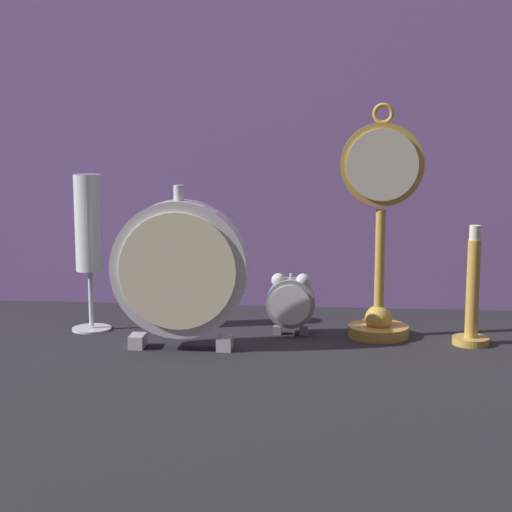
% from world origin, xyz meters
% --- Properties ---
extents(ground_plane, '(4.00, 4.00, 0.00)m').
position_xyz_m(ground_plane, '(0.00, 0.00, 0.00)').
color(ground_plane, '#232328').
extents(fabric_backdrop_drape, '(1.69, 0.01, 0.58)m').
position_xyz_m(fabric_backdrop_drape, '(0.00, 0.33, 0.29)').
color(fabric_backdrop_drape, '#8460A8').
rests_on(fabric_backdrop_drape, ground_plane).
extents(pocket_watch_on_stand, '(0.12, 0.09, 0.33)m').
position_xyz_m(pocket_watch_on_stand, '(0.17, 0.13, 0.15)').
color(pocket_watch_on_stand, gold).
rests_on(pocket_watch_on_stand, ground_plane).
extents(alarm_clock_twin_bell, '(0.07, 0.03, 0.09)m').
position_xyz_m(alarm_clock_twin_bell, '(0.05, 0.13, 0.05)').
color(alarm_clock_twin_bell, gray).
rests_on(alarm_clock_twin_bell, ground_plane).
extents(mantel_clock_silver, '(0.19, 0.04, 0.22)m').
position_xyz_m(mantel_clock_silver, '(-0.10, 0.04, 0.11)').
color(mantel_clock_silver, silver).
rests_on(mantel_clock_silver, ground_plane).
extents(champagne_flute, '(0.06, 0.06, 0.23)m').
position_xyz_m(champagne_flute, '(-0.25, 0.13, 0.14)').
color(champagne_flute, silver).
rests_on(champagne_flute, ground_plane).
extents(brass_candlestick, '(0.05, 0.05, 0.17)m').
position_xyz_m(brass_candlestick, '(0.30, 0.10, 0.06)').
color(brass_candlestick, gold).
rests_on(brass_candlestick, ground_plane).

